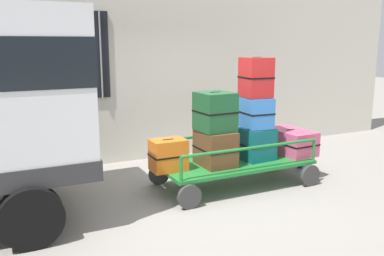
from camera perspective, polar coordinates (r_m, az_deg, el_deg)
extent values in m
plane|color=gray|center=(6.21, 2.36, -9.33)|extent=(40.00, 40.00, 0.00)
cube|color=beige|center=(8.06, -6.14, 13.57)|extent=(12.00, 0.30, 5.00)
cube|color=black|center=(7.52, -15.79, 9.54)|extent=(1.20, 0.04, 1.50)
cylinder|color=gray|center=(7.42, -19.19, 9.31)|extent=(0.03, 0.03, 1.50)
cylinder|color=gray|center=(7.46, -16.87, 9.46)|extent=(0.03, 0.03, 1.50)
cylinder|color=gray|center=(7.51, -14.59, 9.60)|extent=(0.03, 0.03, 1.50)
cylinder|color=gray|center=(7.58, -12.34, 9.71)|extent=(0.03, 0.03, 1.50)
cylinder|color=black|center=(4.97, -21.10, -11.30)|extent=(0.70, 0.22, 0.70)
cube|color=#1E722D|center=(6.59, 5.83, -4.75)|extent=(2.38, 1.07, 0.05)
cylinder|color=#383838|center=(6.84, 15.84, -6.25)|extent=(0.34, 0.06, 0.34)
cylinder|color=#383838|center=(7.66, 10.32, -4.07)|extent=(0.34, 0.06, 0.34)
cylinder|color=#383838|center=(5.71, -0.34, -9.39)|extent=(0.34, 0.06, 0.34)
cylinder|color=#383838|center=(6.67, -4.51, -6.29)|extent=(0.34, 0.06, 0.34)
cylinder|color=#1E722D|center=(6.84, 16.29, -2.90)|extent=(0.04, 0.04, 0.33)
cylinder|color=#1E722D|center=(7.57, 11.28, -1.26)|extent=(0.04, 0.04, 0.33)
cylinder|color=#1E722D|center=(5.60, -1.51, -5.64)|extent=(0.04, 0.04, 0.33)
cylinder|color=#1E722D|center=(6.47, -5.17, -3.29)|extent=(0.04, 0.04, 0.33)
cylinder|color=#1E722D|center=(6.10, 8.35, -2.68)|extent=(2.30, 0.04, 0.04)
cylinder|color=#1E722D|center=(6.91, 3.73, -0.88)|extent=(2.30, 0.04, 0.04)
cube|color=orange|center=(6.06, -3.25, -3.70)|extent=(0.51, 0.35, 0.46)
cube|color=black|center=(6.06, -3.25, -3.70)|extent=(0.52, 0.36, 0.02)
cube|color=black|center=(6.00, -3.27, -1.64)|extent=(0.16, 0.03, 0.02)
cube|color=brown|center=(6.30, 3.21, -2.76)|extent=(0.47, 0.61, 0.53)
cube|color=black|center=(6.30, 3.21, -2.76)|extent=(0.48, 0.62, 0.02)
cube|color=black|center=(6.24, 3.24, -0.46)|extent=(0.16, 0.03, 0.02)
cube|color=#194C28|center=(6.21, 3.16, 2.27)|extent=(0.52, 0.54, 0.57)
cube|color=black|center=(6.21, 3.16, 2.27)|extent=(0.53, 0.55, 0.02)
cube|color=black|center=(6.17, 3.19, 4.84)|extent=(0.16, 0.04, 0.02)
cube|color=#0F5960|center=(6.69, 8.75, -2.14)|extent=(0.52, 0.49, 0.50)
cube|color=black|center=(6.69, 8.75, -2.14)|extent=(0.53, 0.50, 0.02)
cube|color=black|center=(6.63, 8.82, -0.06)|extent=(0.16, 0.04, 0.02)
cube|color=#3372C6|center=(6.61, 8.71, 2.10)|extent=(0.43, 0.51, 0.47)
cube|color=black|center=(6.61, 8.71, 2.10)|extent=(0.44, 0.52, 0.02)
cube|color=black|center=(6.58, 8.77, 4.08)|extent=(0.14, 0.04, 0.02)
cube|color=#B21E1E|center=(6.57, 8.73, 6.85)|extent=(0.43, 0.47, 0.61)
cube|color=black|center=(6.57, 8.73, 6.85)|extent=(0.44, 0.48, 0.02)
cube|color=black|center=(6.55, 8.81, 9.47)|extent=(0.14, 0.04, 0.02)
cube|color=#CC4C72|center=(7.20, 13.23, -1.77)|extent=(0.55, 0.89, 0.40)
cube|color=black|center=(7.20, 13.23, -1.77)|extent=(0.56, 0.90, 0.02)
cube|color=black|center=(7.15, 13.30, -0.26)|extent=(0.16, 0.04, 0.02)
ellipsoid|color=navy|center=(7.74, 14.61, -3.73)|extent=(0.27, 0.19, 0.44)
cube|color=navy|center=(7.68, 15.04, -4.20)|extent=(0.14, 0.06, 0.15)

